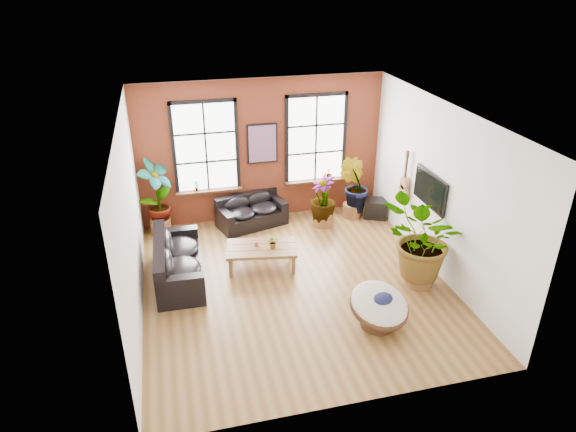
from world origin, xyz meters
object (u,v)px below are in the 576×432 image
(sofa_back, at_px, (251,212))
(papasan_chair, at_px, (379,306))
(sofa_left, at_px, (176,262))
(coffee_table, at_px, (261,249))

(sofa_back, height_order, papasan_chair, papasan_chair)
(sofa_left, bearing_deg, coffee_table, -86.84)
(coffee_table, relative_size, papasan_chair, 1.15)
(sofa_back, xyz_separation_m, coffee_table, (-0.13, -1.99, 0.08))
(sofa_left, xyz_separation_m, coffee_table, (1.78, 0.06, 0.03))
(sofa_back, bearing_deg, coffee_table, -110.00)
(sofa_back, height_order, sofa_left, sofa_left)
(sofa_left, xyz_separation_m, papasan_chair, (3.42, -2.40, 0.02))
(sofa_back, distance_m, sofa_left, 2.80)
(sofa_left, height_order, coffee_table, sofa_left)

